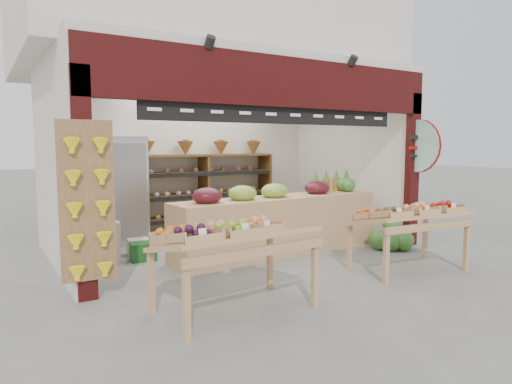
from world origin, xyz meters
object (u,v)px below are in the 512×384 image
(mid_counter, at_px, (279,222))
(watermelon_pile, at_px, (391,238))
(cardboard_stack, at_px, (122,246))
(display_table_left, at_px, (224,236))
(back_shelving, at_px, (204,178))
(display_table_right, at_px, (409,215))
(refrigerator, at_px, (123,190))

(mid_counter, xyz_separation_m, watermelon_pile, (1.81, -0.77, -0.32))
(mid_counter, bearing_deg, watermelon_pile, -23.12)
(cardboard_stack, distance_m, watermelon_pile, 4.45)
(mid_counter, xyz_separation_m, display_table_left, (-2.00, -1.90, 0.31))
(back_shelving, relative_size, display_table_right, 1.80)
(back_shelving, bearing_deg, display_table_left, -112.56)
(back_shelving, xyz_separation_m, display_table_left, (-1.74, -4.19, -0.29))
(refrigerator, bearing_deg, display_table_right, -52.06)
(refrigerator, distance_m, display_table_left, 4.07)
(display_table_right, bearing_deg, refrigerator, 126.28)
(cardboard_stack, distance_m, display_table_left, 2.84)
(refrigerator, height_order, cardboard_stack, refrigerator)
(back_shelving, height_order, refrigerator, refrigerator)
(back_shelving, xyz_separation_m, watermelon_pile, (2.07, -3.06, -0.92))
(refrigerator, height_order, display_table_right, refrigerator)
(display_table_left, bearing_deg, mid_counter, 43.54)
(display_table_right, relative_size, watermelon_pile, 2.24)
(refrigerator, relative_size, display_table_left, 1.11)
(display_table_left, distance_m, display_table_right, 2.98)
(refrigerator, distance_m, cardboard_stack, 1.55)
(cardboard_stack, bearing_deg, back_shelving, 34.70)
(refrigerator, height_order, display_table_left, refrigerator)
(refrigerator, bearing_deg, display_table_left, -89.31)
(display_table_left, relative_size, watermelon_pile, 2.33)
(mid_counter, relative_size, display_table_right, 2.26)
(back_shelving, distance_m, watermelon_pile, 3.80)
(display_table_left, height_order, watermelon_pile, display_table_left)
(mid_counter, relative_size, watermelon_pile, 5.08)
(watermelon_pile, bearing_deg, display_table_right, -128.68)
(back_shelving, distance_m, display_table_left, 4.55)
(cardboard_stack, xyz_separation_m, display_table_left, (0.33, -2.76, 0.60))
(cardboard_stack, height_order, display_table_left, display_table_left)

